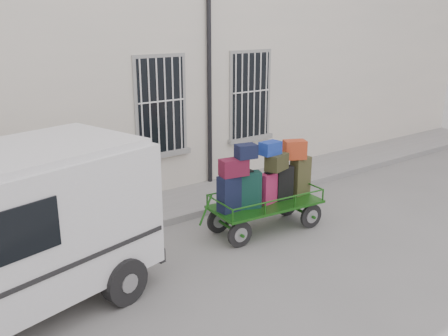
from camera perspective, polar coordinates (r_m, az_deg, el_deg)
The scene contains 4 objects.
ground at distance 10.29m, azimuth 3.54°, elevation -7.37°, with size 80.00×80.00×0.00m, color slate.
building at distance 14.09m, azimuth -11.12°, elevation 11.53°, with size 24.00×5.15×6.00m.
sidewalk at distance 11.90m, azimuth -3.32°, elevation -3.58°, with size 24.00×1.70×0.15m, color gray.
luggage_cart at distance 10.08m, azimuth 4.77°, elevation -2.06°, with size 2.74×1.25×1.91m.
Camera 1 is at (-6.12, -7.13, 4.19)m, focal length 40.00 mm.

